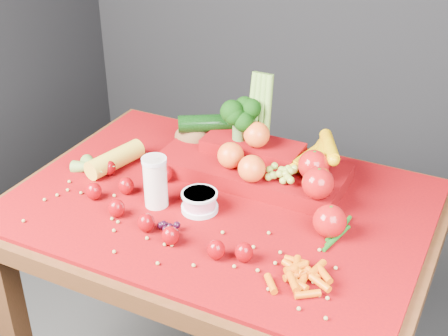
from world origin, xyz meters
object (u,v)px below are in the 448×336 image
at_px(yogurt_bowl, 200,201).
at_px(table, 221,234).
at_px(produce_mound, 262,160).
at_px(milk_glass, 155,180).

bearing_deg(yogurt_bowl, table, 66.49).
distance_m(yogurt_bowl, produce_mound, 0.23).
height_order(table, yogurt_bowl, yogurt_bowl).
bearing_deg(yogurt_bowl, produce_mound, 70.12).
height_order(milk_glass, yogurt_bowl, milk_glass).
xyz_separation_m(table, produce_mound, (0.05, 0.15, 0.17)).
height_order(table, produce_mound, produce_mound).
xyz_separation_m(table, yogurt_bowl, (-0.03, -0.06, 0.13)).
relative_size(milk_glass, yogurt_bowl, 1.45).
relative_size(milk_glass, produce_mound, 0.23).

